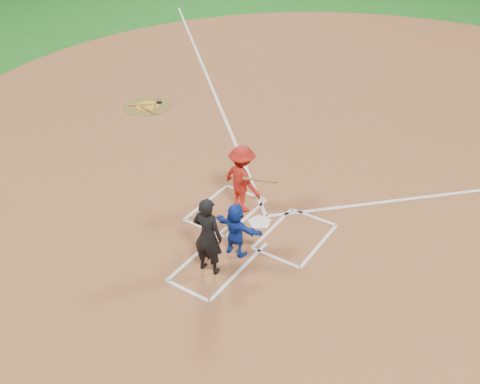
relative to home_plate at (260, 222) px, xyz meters
The scene contains 13 objects.
ground 0.02m from the home_plate, ahead, with size 120.00×120.00×0.00m, color #165A18.
home_plate_dirt 6.00m from the home_plate, 90.00° to the left, with size 28.00×28.00×0.01m, color brown.
home_plate is the anchor object (origin of this frame).
on_deck_circle 7.72m from the home_plate, 151.91° to the left, with size 1.70×1.70×0.01m, color brown.
on_deck_logo 7.72m from the home_plate, 151.91° to the left, with size 0.80×0.80×0.00m, color gold.
on_deck_bat_a 7.71m from the home_plate, 149.74° to the left, with size 0.06×0.06×0.84m, color brown.
on_deck_bat_b 7.85m from the home_plate, 153.24° to the left, with size 0.06×0.06×0.84m, color olive.
on_deck_bat_c 7.31m from the home_plate, 152.88° to the left, with size 0.06×0.06×0.84m, color brown.
bat_weight_donut 7.74m from the home_plate, 148.60° to the left, with size 0.19×0.19×0.05m, color black.
catcher 1.42m from the home_plate, 83.03° to the right, with size 1.19×0.38×1.29m, color #1332A1.
umpire 2.22m from the home_plate, 90.50° to the right, with size 0.66×0.43×1.81m, color black.
chalk_markings 5.29m from the home_plate, 90.00° to the left, with size 28.35×17.32×0.01m.
batter_at_plate 1.12m from the home_plate, 160.47° to the left, with size 1.54×0.93×1.75m.
Camera 1 is at (5.30, -8.89, 7.67)m, focal length 40.00 mm.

